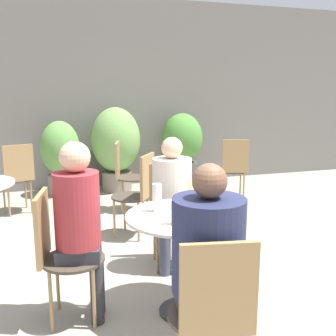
{
  "coord_description": "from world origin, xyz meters",
  "views": [
    {
      "loc": [
        -1.1,
        -2.29,
        1.56
      ],
      "look_at": [
        -0.23,
        0.53,
        0.98
      ],
      "focal_mm": 42.0,
      "sensor_mm": 36.0,
      "label": 1
    }
  ],
  "objects": [
    {
      "name": "ground_plane",
      "position": [
        0.0,
        0.0,
        0.0
      ],
      "size": [
        20.0,
        20.0,
        0.0
      ],
      "primitive_type": "plane",
      "color": "gray"
    },
    {
      "name": "storefront_wall",
      "position": [
        0.0,
        4.14,
        1.5
      ],
      "size": [
        10.0,
        0.06,
        3.0
      ],
      "color": "slate",
      "rests_on": "ground_plane"
    },
    {
      "name": "cafe_table_near",
      "position": [
        -0.23,
        0.13,
        0.59
      ],
      "size": [
        0.82,
        0.82,
        0.73
      ],
      "color": "#2D2D33",
      "rests_on": "ground_plane"
    },
    {
      "name": "bistro_chair_0",
      "position": [
        -0.07,
        0.98,
        0.54
      ],
      "size": [
        0.43,
        0.45,
        0.91
      ],
      "rotation": [
        0.0,
        0.0,
        -0.18
      ],
      "color": "#42382D",
      "rests_on": "ground_plane"
    },
    {
      "name": "bistro_chair_1",
      "position": [
        -1.08,
        0.29,
        0.54
      ],
      "size": [
        0.45,
        0.43,
        0.91
      ],
      "rotation": [
        0.0,
        0.0,
        1.39
      ],
      "color": "#42382D",
      "rests_on": "ground_plane"
    },
    {
      "name": "bistro_chair_2",
      "position": [
        -0.39,
        -0.72,
        0.54
      ],
      "size": [
        0.43,
        0.45,
        0.91
      ],
      "rotation": [
        0.0,
        0.0,
        -3.32
      ],
      "color": "#42382D",
      "rests_on": "ground_plane"
    },
    {
      "name": "bistro_chair_3",
      "position": [
        -0.2,
        1.66,
        0.54
      ],
      "size": [
        0.48,
        0.48,
        0.91
      ],
      "rotation": [
        0.0,
        0.0,
        4.11
      ],
      "color": "#42382D",
      "rests_on": "ground_plane"
    },
    {
      "name": "bistro_chair_4",
      "position": [
        1.37,
        2.57,
        0.54
      ],
      "size": [
        0.45,
        0.46,
        0.91
      ],
      "rotation": [
        0.0,
        0.0,
        2.83
      ],
      "color": "#42382D",
      "rests_on": "ground_plane"
    },
    {
      "name": "bistro_chair_5",
      "position": [
        -0.17,
        2.65,
        0.54
      ],
      "size": [
        0.46,
        0.44,
        0.91
      ],
      "rotation": [
        0.0,
        0.0,
        1.31
      ],
      "color": "#42382D",
      "rests_on": "ground_plane"
    },
    {
      "name": "bistro_chair_6",
      "position": [
        -1.49,
        2.89,
        0.54
      ],
      "size": [
        0.44,
        0.46,
        0.91
      ],
      "rotation": [
        0.0,
        0.0,
        3.44
      ],
      "color": "#42382D",
      "rests_on": "ground_plane"
    },
    {
      "name": "seated_person_0",
      "position": [
        -0.1,
        0.83,
        0.7
      ],
      "size": [
        0.34,
        0.37,
        1.18
      ],
      "rotation": [
        0.0,
        0.0,
        -0.18
      ],
      "color": "#42475B",
      "rests_on": "ground_plane"
    },
    {
      "name": "seated_person_1",
      "position": [
        -0.93,
        0.26,
        0.75
      ],
      "size": [
        0.33,
        0.3,
        1.24
      ],
      "rotation": [
        0.0,
        0.0,
        1.39
      ],
      "color": "#2D2D33",
      "rests_on": "ground_plane"
    },
    {
      "name": "seated_person_2",
      "position": [
        -0.36,
        -0.57,
        0.72
      ],
      "size": [
        0.37,
        0.41,
        1.22
      ],
      "rotation": [
        0.0,
        0.0,
        2.96
      ],
      "color": "#2D2D33",
      "rests_on": "ground_plane"
    },
    {
      "name": "beer_glass_0",
      "position": [
        -0.12,
        0.31,
        0.82
      ],
      "size": [
        0.06,
        0.06,
        0.19
      ],
      "color": "beige",
      "rests_on": "cafe_table_near"
    },
    {
      "name": "beer_glass_1",
      "position": [
        -0.39,
        0.26,
        0.83
      ],
      "size": [
        0.07,
        0.07,
        0.2
      ],
      "color": "silver",
      "rests_on": "cafe_table_near"
    },
    {
      "name": "beer_glass_2",
      "position": [
        -0.36,
        -0.04,
        0.81
      ],
      "size": [
        0.06,
        0.06,
        0.16
      ],
      "color": "beige",
      "rests_on": "cafe_table_near"
    },
    {
      "name": "beer_glass_3",
      "position": [
        -0.04,
        0.04,
        0.81
      ],
      "size": [
        0.07,
        0.07,
        0.17
      ],
      "color": "#DBC65B",
      "rests_on": "cafe_table_near"
    },
    {
      "name": "potted_plant_0",
      "position": [
        -0.93,
        3.71,
        0.63
      ],
      "size": [
        0.57,
        0.57,
        1.12
      ],
      "color": "slate",
      "rests_on": "ground_plane"
    },
    {
      "name": "potted_plant_1",
      "position": [
        -0.09,
        3.76,
        0.74
      ],
      "size": [
        0.76,
        0.76,
        1.31
      ],
      "color": "slate",
      "rests_on": "ground_plane"
    },
    {
      "name": "potted_plant_2",
      "position": [
        0.99,
        3.69,
        0.67
      ],
      "size": [
        0.65,
        0.65,
        1.2
      ],
      "color": "#47423D",
      "rests_on": "ground_plane"
    }
  ]
}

